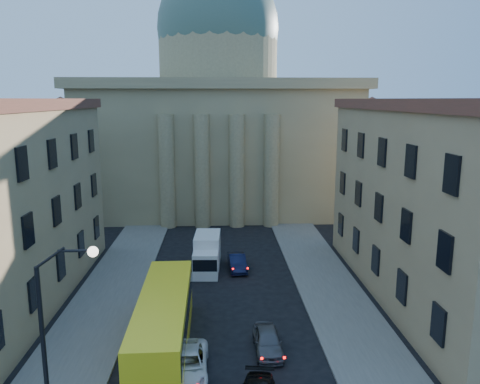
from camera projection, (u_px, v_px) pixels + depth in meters
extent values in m
cube|color=#615D59|center=(90.00, 329.00, 30.20)|extent=(5.00, 60.00, 0.15)
cube|color=#615D59|center=(350.00, 323.00, 30.96)|extent=(5.00, 60.00, 0.15)
cube|color=#857551|center=(219.00, 147.00, 66.26)|extent=(34.00, 26.00, 16.00)
cube|color=#857551|center=(219.00, 86.00, 64.62)|extent=(35.50, 27.50, 1.20)
cylinder|color=#857551|center=(218.00, 59.00, 63.92)|extent=(16.00, 16.00, 8.00)
sphere|color=#496354|center=(218.00, 29.00, 63.14)|extent=(16.40, 16.40, 16.40)
cube|color=#857551|center=(66.00, 167.00, 63.84)|extent=(13.00, 13.00, 11.00)
cone|color=brown|center=(62.00, 112.00, 62.38)|extent=(26.02, 26.02, 4.00)
cube|color=#857551|center=(368.00, 165.00, 65.74)|extent=(13.00, 13.00, 11.00)
cone|color=brown|center=(371.00, 111.00, 64.28)|extent=(26.02, 26.02, 4.00)
cylinder|color=#857551|center=(167.00, 172.00, 53.35)|extent=(1.80, 1.80, 13.00)
cylinder|color=#857551|center=(202.00, 172.00, 53.53)|extent=(1.80, 1.80, 13.00)
cylinder|color=#857551|center=(237.00, 171.00, 53.71)|extent=(1.80, 1.80, 13.00)
cylinder|color=#857551|center=(271.00, 171.00, 53.89)|extent=(1.80, 1.80, 13.00)
cube|color=tan|center=(454.00, 207.00, 33.92)|extent=(11.00, 26.00, 14.00)
cube|color=brown|center=(464.00, 104.00, 32.49)|extent=(11.60, 26.60, 0.80)
cylinder|color=black|center=(44.00, 357.00, 19.68)|extent=(0.20, 0.20, 8.00)
cylinder|color=black|center=(49.00, 258.00, 18.85)|extent=(1.30, 0.12, 0.96)
cylinder|color=black|center=(74.00, 251.00, 18.84)|extent=(1.30, 0.12, 0.12)
sphere|color=white|center=(93.00, 252.00, 18.88)|extent=(0.44, 0.44, 0.44)
imported|color=white|center=(187.00, 364.00, 25.11)|extent=(2.32, 4.87, 1.34)
imported|color=#525257|center=(268.00, 341.00, 27.53)|extent=(1.66, 3.96, 1.34)
imported|color=black|center=(237.00, 262.00, 40.82)|extent=(1.69, 4.14, 1.33)
cube|color=yellow|center=(164.00, 324.00, 27.34)|extent=(2.94, 12.23, 3.44)
cube|color=black|center=(163.00, 315.00, 27.24)|extent=(2.99, 11.56, 1.22)
cylinder|color=black|center=(154.00, 310.00, 31.85)|extent=(0.35, 1.11, 1.11)
cylinder|color=black|center=(187.00, 309.00, 31.98)|extent=(0.35, 1.11, 1.11)
cube|color=silver|center=(206.00, 264.00, 39.07)|extent=(2.17, 2.26, 2.18)
cube|color=black|center=(205.00, 266.00, 37.99)|extent=(2.00, 0.19, 1.00)
cube|color=silver|center=(207.00, 249.00, 41.37)|extent=(2.33, 3.89, 2.81)
cylinder|color=black|center=(195.00, 274.00, 38.84)|extent=(0.29, 0.83, 0.82)
cylinder|color=black|center=(216.00, 274.00, 38.85)|extent=(0.29, 0.83, 0.82)
cylinder|color=black|center=(198.00, 259.00, 42.40)|extent=(0.29, 0.83, 0.82)
cylinder|color=black|center=(218.00, 259.00, 42.41)|extent=(0.29, 0.83, 0.82)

